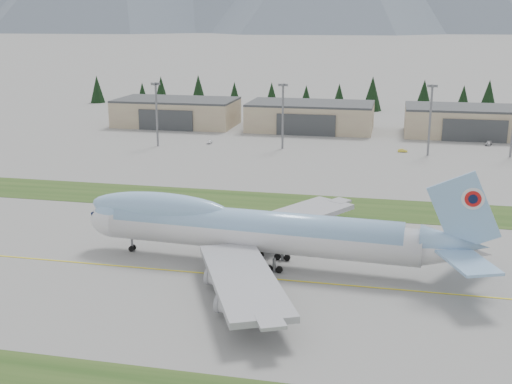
% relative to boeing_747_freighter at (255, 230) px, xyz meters
% --- Properties ---
extents(ground, '(7000.00, 7000.00, 0.00)m').
position_rel_boeing_747_freighter_xyz_m(ground, '(5.73, -6.22, -6.38)').
color(ground, slate).
rests_on(ground, ground).
extents(grass_strip_far, '(400.00, 18.00, 0.08)m').
position_rel_boeing_747_freighter_xyz_m(grass_strip_far, '(5.73, 38.78, -6.38)').
color(grass_strip_far, '#254318').
rests_on(grass_strip_far, ground).
extents(taxiway_line_main, '(400.00, 0.40, 0.02)m').
position_rel_boeing_747_freighter_xyz_m(taxiway_line_main, '(5.73, -6.22, -6.38)').
color(taxiway_line_main, yellow).
rests_on(taxiway_line_main, ground).
extents(boeing_747_freighter, '(73.34, 63.32, 19.35)m').
position_rel_boeing_747_freighter_xyz_m(boeing_747_freighter, '(0.00, 0.00, 0.00)').
color(boeing_747_freighter, silver).
rests_on(boeing_747_freighter, ground).
extents(hangar_left, '(48.00, 26.60, 10.80)m').
position_rel_boeing_747_freighter_xyz_m(hangar_left, '(-64.27, 143.67, -0.99)').
color(hangar_left, tan).
rests_on(hangar_left, ground).
extents(hangar_center, '(48.00, 26.60, 10.80)m').
position_rel_boeing_747_freighter_xyz_m(hangar_center, '(-9.27, 143.67, -0.99)').
color(hangar_center, tan).
rests_on(hangar_center, ground).
extents(hangar_right, '(48.00, 26.60, 10.80)m').
position_rel_boeing_747_freighter_xyz_m(hangar_right, '(50.73, 143.67, -0.99)').
color(hangar_right, tan).
rests_on(hangar_right, ground).
extents(floodlight_masts, '(118.44, 10.00, 23.08)m').
position_rel_boeing_747_freighter_xyz_m(floodlight_masts, '(6.58, 103.58, 9.18)').
color(floodlight_masts, slate).
rests_on(floodlight_masts, ground).
extents(service_vehicle_a, '(1.41, 3.46, 1.18)m').
position_rel_boeing_747_freighter_xyz_m(service_vehicle_a, '(-39.95, 107.87, -6.38)').
color(service_vehicle_a, white).
rests_on(service_vehicle_a, ground).
extents(service_vehicle_b, '(3.17, 1.16, 1.04)m').
position_rel_boeing_747_freighter_xyz_m(service_vehicle_b, '(26.00, 106.97, -6.38)').
color(service_vehicle_b, yellow).
rests_on(service_vehicle_b, ground).
extents(service_vehicle_c, '(3.12, 4.81, 1.29)m').
position_rel_boeing_747_freighter_xyz_m(service_vehicle_c, '(54.98, 125.32, -6.38)').
color(service_vehicle_c, '#A0A1A5').
rests_on(service_vehicle_c, ground).
extents(conifer_belt, '(270.40, 15.66, 16.90)m').
position_rel_boeing_747_freighter_xyz_m(conifer_belt, '(10.30, 206.43, 0.71)').
color(conifer_belt, black).
rests_on(conifer_belt, ground).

